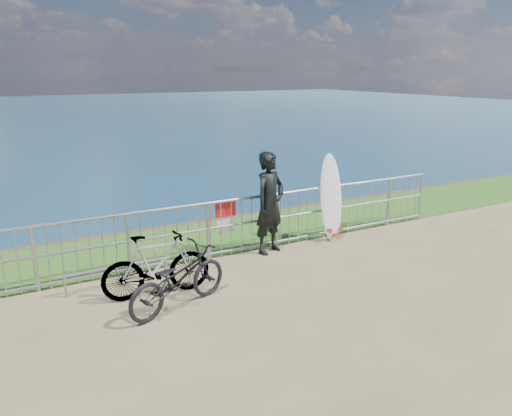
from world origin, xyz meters
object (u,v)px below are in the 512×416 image
bicycle_near (178,279)px  surfboard (331,201)px  surfer (270,203)px  bicycle_far (156,265)px

bicycle_near → surfboard: bearing=-89.4°
surfer → bicycle_near: surfer is taller
surfer → bicycle_far: bearing=177.6°
bicycle_near → bicycle_far: bearing=-5.6°
surfer → bicycle_near: 2.86m
surfboard → bicycle_far: bearing=-167.4°
surfboard → bicycle_near: bearing=-159.3°
surfer → bicycle_near: bearing=-170.2°
surfer → bicycle_near: size_ratio=1.11×
bicycle_near → surfer: bearing=-79.2°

